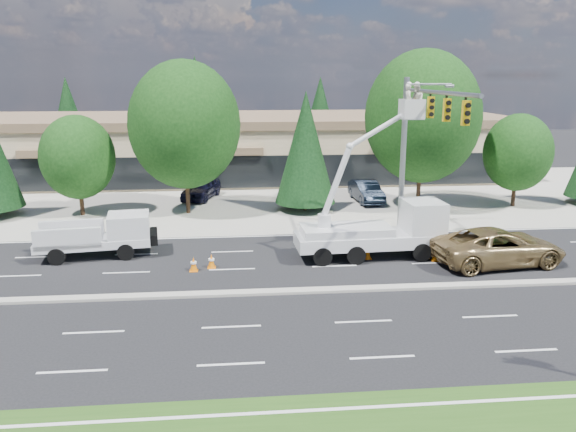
{
  "coord_description": "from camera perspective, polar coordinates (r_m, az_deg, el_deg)",
  "views": [
    {
      "loc": [
        0.32,
        -22.54,
        9.1
      ],
      "look_at": [
        2.78,
        3.98,
        2.4
      ],
      "focal_mm": 35.0,
      "sensor_mm": 36.0,
      "label": 1
    }
  ],
  "objects": [
    {
      "name": "tree_front_d",
      "position": [
        37.82,
        -10.46,
        9.09
      ],
      "size": [
        7.31,
        7.31,
        10.14
      ],
      "color": "#332114",
      "rests_on": "ground"
    },
    {
      "name": "concrete_apron",
      "position": [
        43.5,
        -5.61,
        1.98
      ],
      "size": [
        140.0,
        22.0,
        0.01
      ],
      "primitive_type": "cube",
      "color": "#99958B",
      "rests_on": "ground"
    },
    {
      "name": "traffic_cone_e",
      "position": [
        29.29,
        14.72,
        -3.77
      ],
      "size": [
        0.4,
        0.4,
        0.7
      ],
      "color": "orange",
      "rests_on": "ground"
    },
    {
      "name": "parked_car_east",
      "position": [
        41.83,
        7.96,
        2.51
      ],
      "size": [
        1.92,
        4.81,
        1.56
      ],
      "primitive_type": "imported",
      "rotation": [
        0.0,
        0.0,
        0.06
      ],
      "color": "black",
      "rests_on": "ground"
    },
    {
      "name": "road_median",
      "position": [
        24.29,
        -5.73,
        -7.81
      ],
      "size": [
        120.0,
        0.55,
        0.12
      ],
      "primitive_type": "cube",
      "color": "#99958B",
      "rests_on": "ground"
    },
    {
      "name": "traffic_cone_d",
      "position": [
        28.91,
        8.07,
        -3.67
      ],
      "size": [
        0.4,
        0.4,
        0.7
      ],
      "color": "orange",
      "rests_on": "ground"
    },
    {
      "name": "traffic_cone_b",
      "position": [
        27.23,
        -9.57,
        -4.85
      ],
      "size": [
        0.4,
        0.4,
        0.7
      ],
      "color": "orange",
      "rests_on": "ground"
    },
    {
      "name": "tree_back_d",
      "position": [
        68.21,
        13.46,
        10.29
      ],
      "size": [
        4.73,
        4.73,
        9.32
      ],
      "color": "#332114",
      "rests_on": "ground"
    },
    {
      "name": "parked_car_west",
      "position": [
        42.89,
        -8.81,
        2.82
      ],
      "size": [
        3.21,
        5.18,
        1.65
      ],
      "primitive_type": "imported",
      "rotation": [
        0.0,
        0.0,
        -0.28
      ],
      "color": "black",
      "rests_on": "ground"
    },
    {
      "name": "strip_mall",
      "position": [
        52.89,
        -5.66,
        7.24
      ],
      "size": [
        50.4,
        15.4,
        5.5
      ],
      "color": "tan",
      "rests_on": "ground"
    },
    {
      "name": "tree_front_e",
      "position": [
        38.13,
        1.8,
        6.97
      ],
      "size": [
        4.12,
        4.12,
        8.13
      ],
      "color": "#332114",
      "rests_on": "ground"
    },
    {
      "name": "utility_pickup",
      "position": [
        30.44,
        -18.34,
        -2.27
      ],
      "size": [
        5.87,
        2.83,
        2.16
      ],
      "rotation": [
        0.0,
        0.0,
        0.14
      ],
      "color": "silver",
      "rests_on": "ground"
    },
    {
      "name": "tree_front_g",
      "position": [
        42.71,
        22.31,
        5.99
      ],
      "size": [
        4.72,
        4.72,
        6.55
      ],
      "color": "#332114",
      "rests_on": "ground"
    },
    {
      "name": "minivan",
      "position": [
        29.54,
        20.6,
        -2.93
      ],
      "size": [
        6.8,
        3.76,
        1.8
      ],
      "primitive_type": "imported",
      "rotation": [
        0.0,
        0.0,
        1.69
      ],
      "color": "olive",
      "rests_on": "ground"
    },
    {
      "name": "bucket_truck",
      "position": [
        28.97,
        9.57,
        -0.54
      ],
      "size": [
        7.62,
        2.74,
        8.79
      ],
      "rotation": [
        0.0,
        0.0,
        0.05
      ],
      "color": "silver",
      "rests_on": "ground"
    },
    {
      "name": "traffic_cone_c",
      "position": [
        27.55,
        -7.78,
        -4.56
      ],
      "size": [
        0.4,
        0.4,
        0.7
      ],
      "color": "orange",
      "rests_on": "ground"
    },
    {
      "name": "tree_front_c",
      "position": [
        39.28,
        -20.59,
        5.6
      ],
      "size": [
        4.8,
        4.8,
        6.65
      ],
      "color": "#332114",
      "rests_on": "ground"
    },
    {
      "name": "signal_mast",
      "position": [
        31.29,
        12.93,
        8.18
      ],
      "size": [
        2.76,
        10.16,
        9.0
      ],
      "color": "gray",
      "rests_on": "ground"
    },
    {
      "name": "tree_back_c",
      "position": [
        65.4,
        3.27,
        10.34
      ],
      "size": [
        4.56,
        4.56,
        8.99
      ],
      "color": "#332114",
      "rests_on": "ground"
    },
    {
      "name": "tree_front_f",
      "position": [
        39.72,
        13.52,
        9.78
      ],
      "size": [
        7.83,
        7.83,
        10.87
      ],
      "color": "#332114",
      "rests_on": "ground"
    },
    {
      "name": "tree_back_a",
      "position": [
        67.23,
        -21.42,
        9.51
      ],
      "size": [
        4.55,
        4.55,
        8.97
      ],
      "color": "#332114",
      "rests_on": "ground"
    },
    {
      "name": "tree_back_b",
      "position": [
        64.76,
        -9.3,
        11.21
      ],
      "size": [
        5.69,
        5.69,
        11.21
      ],
      "color": "#332114",
      "rests_on": "ground"
    },
    {
      "name": "ground",
      "position": [
        24.31,
        -5.73,
        -7.94
      ],
      "size": [
        140.0,
        140.0,
        0.0
      ],
      "primitive_type": "plane",
      "color": "black",
      "rests_on": "ground"
    }
  ]
}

